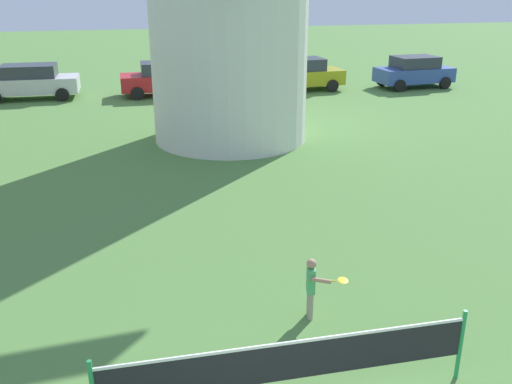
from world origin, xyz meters
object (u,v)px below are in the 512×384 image
(parked_car_red, at_px, (169,78))
(tennis_net, at_px, (290,361))
(parked_car_mustard, at_px, (297,74))
(parked_car_blue, at_px, (414,71))
(player_far, at_px, (312,285))
(parked_car_silver, at_px, (30,81))

(parked_car_red, bearing_deg, tennis_net, -90.25)
(parked_car_red, height_order, parked_car_mustard, same)
(parked_car_blue, bearing_deg, tennis_net, -120.79)
(player_far, height_order, parked_car_mustard, parked_car_mustard)
(parked_car_silver, relative_size, parked_car_red, 0.96)
(parked_car_silver, bearing_deg, parked_car_red, -4.38)
(tennis_net, xyz_separation_m, player_far, (0.92, 1.91, -0.07))
(player_far, bearing_deg, parked_car_red, 92.44)
(parked_car_red, bearing_deg, parked_car_silver, 175.62)
(parked_car_silver, relative_size, parked_car_mustard, 0.94)
(tennis_net, xyz_separation_m, parked_car_silver, (-6.17, 21.90, 0.13))
(parked_car_mustard, xyz_separation_m, parked_car_blue, (5.99, -0.50, -0.00))
(parked_car_red, xyz_separation_m, parked_car_blue, (12.26, -0.69, -0.00))
(tennis_net, height_order, parked_car_silver, parked_car_silver)
(tennis_net, height_order, parked_car_red, parked_car_red)
(parked_car_mustard, bearing_deg, parked_car_blue, -4.75)
(parked_car_silver, bearing_deg, parked_car_mustard, -3.09)
(parked_car_red, xyz_separation_m, parked_car_mustard, (6.27, -0.20, -0.00))
(tennis_net, relative_size, parked_car_mustard, 1.09)
(parked_car_red, bearing_deg, parked_car_blue, -3.24)
(parked_car_red, distance_m, parked_car_mustard, 6.27)
(tennis_net, height_order, parked_car_mustard, parked_car_mustard)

